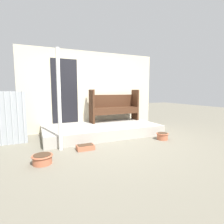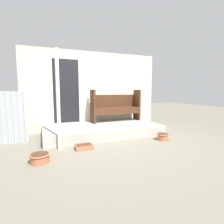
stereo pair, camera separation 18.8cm
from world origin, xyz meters
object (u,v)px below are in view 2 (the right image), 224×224
object	(u,v)px
support_post	(58,100)
flower_pot_left	(40,158)
bench	(116,105)
flower_pot_middle	(163,136)
planter_box_rect	(84,147)

from	to	relation	value
support_post	flower_pot_left	distance (m)	1.26
bench	support_post	bearing A→B (deg)	-145.93
support_post	flower_pot_left	size ratio (longest dim) A/B	5.89
bench	flower_pot_left	xyz separation A→B (m)	(-2.38, -2.07, -0.73)
bench	flower_pot_middle	xyz separation A→B (m)	(0.66, -1.68, -0.72)
bench	flower_pot_middle	world-z (taller)	bench
flower_pot_middle	bench	bearing A→B (deg)	111.34
flower_pot_left	planter_box_rect	world-z (taller)	flower_pot_left
support_post	flower_pot_middle	world-z (taller)	support_post
bench	flower_pot_left	distance (m)	3.24
planter_box_rect	bench	bearing A→B (deg)	48.19
flower_pot_left	bench	bearing A→B (deg)	41.11
flower_pot_left	planter_box_rect	xyz separation A→B (m)	(0.91, 0.44, -0.04)
flower_pot_left	support_post	bearing A→B (deg)	57.36
support_post	bench	distance (m)	2.46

